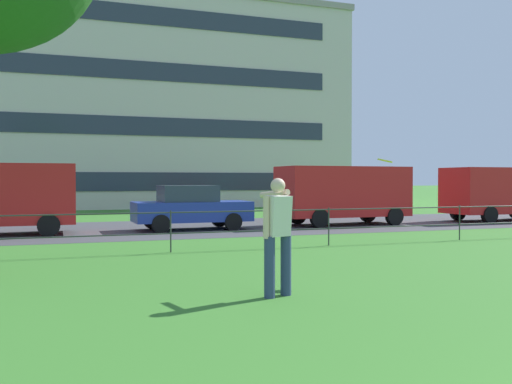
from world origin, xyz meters
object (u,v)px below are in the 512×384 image
(person_thrower, at_px, (277,232))
(panel_van_far_left, at_px, (502,191))
(apartment_building_background, at_px, (132,107))
(car_blue_left, at_px, (191,207))
(frisbee, at_px, (385,161))
(panel_van_right, at_px, (343,192))

(person_thrower, xyz_separation_m, panel_van_far_left, (14.71, 11.25, 0.32))
(person_thrower, distance_m, apartment_building_background, 32.20)
(person_thrower, relative_size, car_blue_left, 0.44)
(frisbee, bearing_deg, apartment_building_background, 91.22)
(panel_van_far_left, xyz_separation_m, apartment_building_background, (-12.87, 20.37, 5.48))
(car_blue_left, bearing_deg, person_thrower, -96.57)
(panel_van_right, relative_size, panel_van_far_left, 1.01)
(frisbee, bearing_deg, person_thrower, -157.62)
(frisbee, distance_m, panel_van_right, 11.69)
(person_thrower, relative_size, apartment_building_background, 0.06)
(panel_van_right, bearing_deg, apartment_building_background, 105.43)
(panel_van_far_left, bearing_deg, person_thrower, -142.58)
(person_thrower, bearing_deg, panel_van_far_left, 37.42)
(apartment_building_background, bearing_deg, frisbee, -88.78)
(panel_van_right, relative_size, apartment_building_background, 0.18)
(panel_van_right, xyz_separation_m, panel_van_far_left, (7.35, -0.36, 0.00))
(panel_van_right, xyz_separation_m, apartment_building_background, (-5.52, 20.01, 5.48))
(frisbee, distance_m, apartment_building_background, 30.96)
(person_thrower, bearing_deg, panel_van_right, 57.65)
(frisbee, xyz_separation_m, panel_van_right, (4.87, 10.59, -0.80))
(person_thrower, distance_m, frisbee, 2.91)
(car_blue_left, bearing_deg, panel_van_far_left, -0.74)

